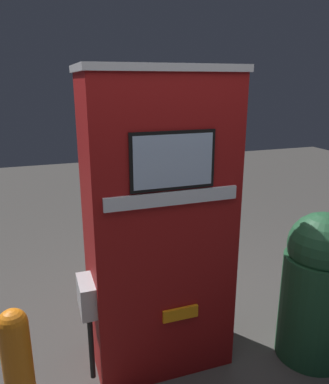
{
  "coord_description": "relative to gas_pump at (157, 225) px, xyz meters",
  "views": [
    {
      "loc": [
        -0.69,
        -1.85,
        1.85
      ],
      "look_at": [
        0.0,
        0.13,
        1.23
      ],
      "focal_mm": 35.0,
      "sensor_mm": 36.0,
      "label": 1
    }
  ],
  "objects": [
    {
      "name": "ground_plane",
      "position": [
        0.0,
        -0.27,
        -0.97
      ],
      "size": [
        14.0,
        14.0,
        0.0
      ],
      "primitive_type": "plane",
      "color": "#423F3D"
    },
    {
      "name": "gas_pump",
      "position": [
        0.0,
        0.0,
        0.0
      ],
      "size": [
        0.99,
        0.57,
        1.94
      ],
      "color": "maroon",
      "rests_on": "ground_plane"
    },
    {
      "name": "trash_bin",
      "position": [
        1.01,
        -0.36,
        -0.44
      ],
      "size": [
        0.47,
        0.47,
        1.05
      ],
      "color": "#1E4C2D",
      "rests_on": "ground_plane"
    }
  ]
}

